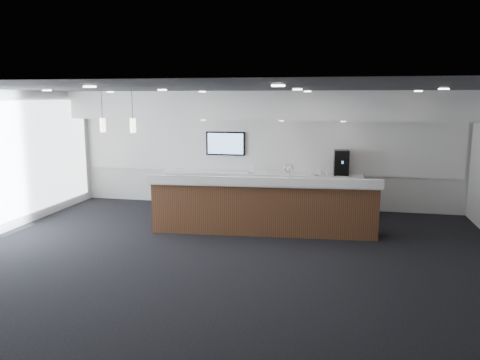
# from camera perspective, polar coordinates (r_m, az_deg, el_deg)

# --- Properties ---
(ground) EXTENTS (10.00, 10.00, 0.00)m
(ground) POSITION_cam_1_polar(r_m,az_deg,el_deg) (8.70, -1.41, -9.02)
(ground) COLOR black
(ground) RESTS_ON ground
(ceiling) EXTENTS (10.00, 8.00, 0.02)m
(ceiling) POSITION_cam_1_polar(r_m,az_deg,el_deg) (8.23, -1.50, 11.16)
(ceiling) COLOR black
(ceiling) RESTS_ON back_wall
(back_wall) EXTENTS (10.00, 0.02, 3.00)m
(back_wall) POSITION_cam_1_polar(r_m,az_deg,el_deg) (12.22, 2.92, 3.71)
(back_wall) COLOR silver
(back_wall) RESTS_ON ground
(soffit_bulkhead) EXTENTS (10.00, 0.90, 0.70)m
(soffit_bulkhead) POSITION_cam_1_polar(r_m,az_deg,el_deg) (11.71, 2.61, 9.08)
(soffit_bulkhead) COLOR white
(soffit_bulkhead) RESTS_ON back_wall
(alcove_panel) EXTENTS (9.80, 0.06, 1.40)m
(alcove_panel) POSITION_cam_1_polar(r_m,az_deg,el_deg) (12.18, 2.90, 4.16)
(alcove_panel) COLOR white
(alcove_panel) RESTS_ON back_wall
(back_credenza) EXTENTS (5.06, 0.66, 0.95)m
(back_credenza) POSITION_cam_1_polar(r_m,az_deg,el_deg) (12.03, 2.60, -1.32)
(back_credenza) COLOR #9FA2A8
(back_credenza) RESTS_ON ground
(wall_tv) EXTENTS (1.05, 0.08, 0.62)m
(wall_tv) POSITION_cam_1_polar(r_m,az_deg,el_deg) (12.31, -1.76, 4.47)
(wall_tv) COLOR black
(wall_tv) RESTS_ON back_wall
(pendant_left) EXTENTS (0.12, 0.12, 0.30)m
(pendant_left) POSITION_cam_1_polar(r_m,az_deg,el_deg) (9.82, -14.19, 6.28)
(pendant_left) COLOR beige
(pendant_left) RESTS_ON ceiling
(pendant_right) EXTENTS (0.12, 0.12, 0.30)m
(pendant_right) POSITION_cam_1_polar(r_m,az_deg,el_deg) (10.14, -17.77, 6.22)
(pendant_right) COLOR beige
(pendant_right) RESTS_ON ceiling
(ceiling_can_lights) EXTENTS (7.00, 5.00, 0.02)m
(ceiling_can_lights) POSITION_cam_1_polar(r_m,az_deg,el_deg) (8.23, -1.50, 10.95)
(ceiling_can_lights) COLOR white
(ceiling_can_lights) RESTS_ON ceiling
(service_counter) EXTENTS (4.80, 1.16, 1.49)m
(service_counter) POSITION_cam_1_polar(r_m,az_deg,el_deg) (9.88, 2.85, -3.21)
(service_counter) COLOR #4C2419
(service_counter) RESTS_ON ground
(coffee_machine) EXTENTS (0.38, 0.49, 0.62)m
(coffee_machine) POSITION_cam_1_polar(r_m,az_deg,el_deg) (11.81, 12.23, 2.09)
(coffee_machine) COLOR black
(coffee_machine) RESTS_ON back_credenza
(info_sign_left) EXTENTS (0.14, 0.05, 0.20)m
(info_sign_left) POSITION_cam_1_polar(r_m,az_deg,el_deg) (11.88, 1.33, 1.34)
(info_sign_left) COLOR silver
(info_sign_left) RESTS_ON back_credenza
(info_sign_right) EXTENTS (0.16, 0.06, 0.22)m
(info_sign_right) POSITION_cam_1_polar(r_m,az_deg,el_deg) (11.66, 9.48, 1.09)
(info_sign_right) COLOR silver
(info_sign_right) RESTS_ON back_credenza
(cup_0) EXTENTS (0.10, 0.10, 0.10)m
(cup_0) POSITION_cam_1_polar(r_m,az_deg,el_deg) (11.70, 10.63, 0.79)
(cup_0) COLOR white
(cup_0) RESTS_ON back_credenza
(cup_1) EXTENTS (0.14, 0.14, 0.10)m
(cup_1) POSITION_cam_1_polar(r_m,az_deg,el_deg) (11.70, 9.94, 0.82)
(cup_1) COLOR white
(cup_1) RESTS_ON back_credenza
(cup_2) EXTENTS (0.13, 0.13, 0.10)m
(cup_2) POSITION_cam_1_polar(r_m,az_deg,el_deg) (11.71, 9.26, 0.84)
(cup_2) COLOR white
(cup_2) RESTS_ON back_credenza
(cup_3) EXTENTS (0.13, 0.13, 0.10)m
(cup_3) POSITION_cam_1_polar(r_m,az_deg,el_deg) (11.71, 8.58, 0.86)
(cup_3) COLOR white
(cup_3) RESTS_ON back_credenza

